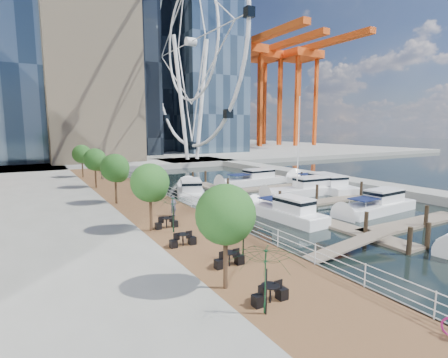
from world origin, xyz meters
name	(u,v)px	position (x,y,z in m)	size (l,w,h in m)	color
ground	(316,235)	(0.00, 0.00, 0.00)	(520.00, 520.00, 0.00)	black
boardwalk	(139,204)	(-9.00, 15.00, 0.50)	(6.00, 60.00, 1.00)	brown
seawall	(168,201)	(-6.00, 15.00, 0.50)	(0.25, 60.00, 1.00)	#595954
land_far	(88,151)	(0.00, 102.00, 0.50)	(200.00, 114.00, 1.00)	gray
breakwater	(317,177)	(20.00, 20.00, 0.50)	(4.00, 60.00, 1.00)	gray
pier	(192,162)	(14.00, 52.00, 0.50)	(14.00, 12.00, 1.00)	gray
railing	(167,191)	(-6.10, 15.00, 1.52)	(0.10, 60.00, 1.05)	white
floating_docks	(303,196)	(7.97, 9.98, 0.49)	(16.00, 34.00, 2.60)	#6D6051
ferris_wheel	(191,42)	(14.00, 52.00, 25.92)	(5.80, 45.60, 47.80)	white
port_cranes	(268,97)	(67.67, 95.67, 20.00)	(40.00, 52.00, 38.00)	#D84C14
street_trees	(115,168)	(-11.40, 14.00, 4.29)	(2.60, 42.60, 4.60)	#3F2B1C
cafe_tables	(204,249)	(-10.40, -2.00, 1.37)	(2.50, 13.70, 0.74)	black
yacht_foreground	(377,212)	(10.00, 2.21, 0.00)	(2.63, 9.81, 2.15)	white
pedestrian_near	(173,206)	(-8.61, 6.90, 1.81)	(0.59, 0.39, 1.61)	#50516A
pedestrian_mid	(140,187)	(-8.15, 17.48, 1.79)	(0.77, 0.60, 1.58)	gray
pedestrian_far	(103,173)	(-9.31, 30.83, 1.81)	(0.95, 0.40, 1.62)	#333A3F
moored_yachts	(295,196)	(8.66, 12.12, 0.00)	(22.88, 32.91, 11.50)	silver
cafe_seating	(220,241)	(-10.25, -3.49, 2.24)	(5.06, 14.63, 2.63)	#0F391C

